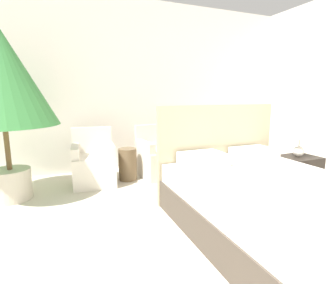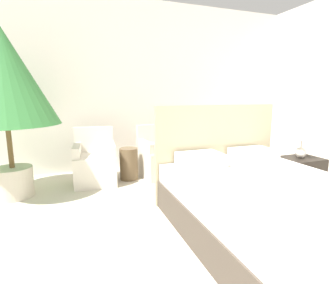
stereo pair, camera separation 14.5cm
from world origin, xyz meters
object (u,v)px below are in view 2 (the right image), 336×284
object	(u,v)px
nightstand	(299,175)
side_table	(129,164)
bed	(269,205)
potted_palm	(2,79)
armchair_near_window_right	(160,159)
table_lamp	(302,134)
armchair_near_window_left	(95,165)

from	to	relation	value
nightstand	side_table	distance (m)	2.44
bed	potted_palm	distance (m)	3.29
armchair_near_window_right	nightstand	world-z (taller)	armchair_near_window_right
bed	armchair_near_window_right	bearing A→B (deg)	100.64
armchair_near_window_right	table_lamp	size ratio (longest dim) A/B	1.73
bed	table_lamp	world-z (taller)	bed
armchair_near_window_right	bed	bearing A→B (deg)	-86.01
bed	side_table	bearing A→B (deg)	113.34
armchair_near_window_left	bed	bearing A→B (deg)	-51.63
armchair_near_window_left	nightstand	size ratio (longest dim) A/B	1.50
armchair_near_window_right	nightstand	distance (m)	2.02
armchair_near_window_right	nightstand	xyz separation A→B (m)	(1.53, -1.32, -0.04)
bed	nightstand	bearing A→B (deg)	32.98
armchair_near_window_left	side_table	xyz separation A→B (m)	(0.51, 0.01, -0.03)
armchair_near_window_left	table_lamp	distance (m)	2.92
bed	side_table	xyz separation A→B (m)	(-0.89, 2.07, -0.04)
bed	armchair_near_window_left	distance (m)	2.50
armchair_near_window_right	nightstand	bearing A→B (deg)	-47.37
bed	nightstand	world-z (taller)	bed
table_lamp	side_table	bearing A→B (deg)	147.03
armchair_near_window_left	potted_palm	bearing A→B (deg)	-164.78
potted_palm	table_lamp	distance (m)	3.82
nightstand	side_table	world-z (taller)	side_table
bed	nightstand	size ratio (longest dim) A/B	3.87
nightstand	bed	bearing A→B (deg)	-147.02
nightstand	table_lamp	xyz separation A→B (m)	(0.00, 0.00, 0.56)
armchair_near_window_right	potted_palm	size ratio (longest dim) A/B	0.38
armchair_near_window_right	potted_palm	distance (m)	2.39
bed	armchair_near_window_left	xyz separation A→B (m)	(-1.40, 2.06, -0.01)
armchair_near_window_left	armchair_near_window_right	bearing A→B (deg)	4.17
side_table	nightstand	bearing A→B (deg)	-33.09
potted_palm	table_lamp	world-z (taller)	potted_palm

